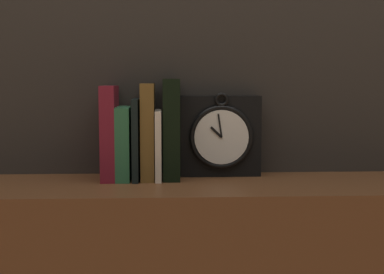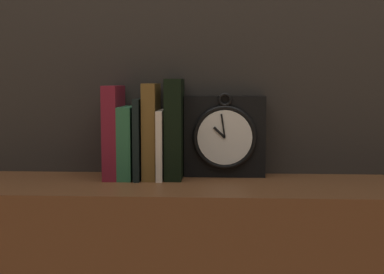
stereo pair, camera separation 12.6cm
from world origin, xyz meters
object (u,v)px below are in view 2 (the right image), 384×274
Objects in this scene: clock at (225,136)px; book_slot1_green at (128,142)px; book_slot3_brown at (151,131)px; book_slot0_maroon at (114,132)px; book_slot2_black at (140,139)px; book_slot5_black at (175,129)px; book_slot4_cream at (162,144)px.

clock is 1.19× the size of book_slot1_green.
book_slot3_brown is at bearing 2.29° from book_slot1_green.
book_slot0_maroon is (-0.28, -0.03, 0.01)m from clock.
book_slot2_black is 0.03m from book_slot3_brown.
book_slot5_black is at bearing 1.56° from book_slot0_maroon.
book_slot1_green reaches higher than book_slot4_cream.
clock is at bearing 9.68° from book_slot2_black.
clock is 0.86× the size of book_slot5_black.
book_slot2_black is at bearing -170.96° from book_slot3_brown.
clock reaches higher than book_slot4_cream.
book_slot1_green is 1.05× the size of book_slot4_cream.
book_slot2_black is at bearing -170.32° from clock.
book_slot0_maroon reaches higher than book_slot1_green.
clock is at bearing 13.44° from book_slot5_black.
clock reaches higher than book_slot1_green.
book_slot3_brown reaches higher than book_slot1_green.
book_slot3_brown is at bearing -178.38° from book_slot5_black.
book_slot0_maroon reaches higher than book_slot2_black.
clock is at bearing 9.78° from book_slot3_brown.
book_slot1_green is 0.03m from book_slot2_black.
clock is 0.25m from book_slot1_green.
book_slot2_black is 1.17× the size of book_slot4_cream.
clock is 0.93× the size of book_slot0_maroon.
book_slot3_brown reaches higher than clock.
book_slot0_maroon is 0.15m from book_slot5_black.
book_slot3_brown reaches higher than book_slot0_maroon.
book_slot3_brown is 0.95× the size of book_slot5_black.
clock is 1.25× the size of book_slot4_cream.
book_slot0_maroon is at bearing 178.18° from book_slot2_black.
book_slot0_maroon reaches higher than clock.
book_slot5_black is at bearing -166.56° from clock.
book_slot0_maroon is at bearing -179.77° from book_slot1_green.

